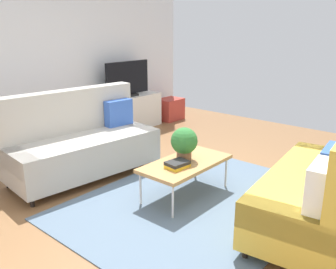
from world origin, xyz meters
The scene contains 16 objects.
ground_plane centered at (0.00, 0.00, 0.00)m, with size 7.68×7.68×0.00m, color brown.
wall_far centered at (0.00, 2.80, 1.45)m, with size 6.40×0.12×2.90m, color silver.
area_rug centered at (-0.01, -0.29, 0.01)m, with size 2.90×2.20×0.01m, color slate.
couch_beige centered at (-0.34, 1.33, 0.44)m, with size 1.97×1.03×1.10m.
couch_green centered at (0.33, -1.52, 0.45)m, with size 1.99×1.06×1.10m.
coffee_table centered at (0.04, -0.09, 0.39)m, with size 1.10×0.56×0.42m.
tv_console centered at (1.54, 2.46, 0.32)m, with size 1.40×0.44×0.64m, color silver.
tv centered at (1.54, 2.44, 0.95)m, with size 1.00×0.20×0.64m.
storage_trunk centered at (2.64, 2.36, 0.22)m, with size 0.52×0.40×0.44m, color #B2382D.
potted_plant centered at (0.07, -0.04, 0.63)m, with size 0.31×0.31×0.38m.
table_book_0 centered at (-0.16, -0.13, 0.44)m, with size 0.24×0.18×0.04m, color gold.
table_book_1 centered at (-0.16, -0.13, 0.47)m, with size 0.24×0.18×0.04m, color #262626.
vase_0 centered at (0.96, 2.51, 0.74)m, with size 0.13×0.13×0.19m, color silver.
vase_1 centered at (1.15, 2.51, 0.71)m, with size 0.11×0.11×0.13m, color #33B29E.
bottle_0 centered at (1.32, 2.42, 0.75)m, with size 0.05×0.05×0.22m, color #3F8C4C.
bottle_1 centered at (1.42, 2.42, 0.72)m, with size 0.06×0.06×0.15m, color orange.
Camera 1 is at (-3.00, -2.44, 1.90)m, focal length 38.79 mm.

